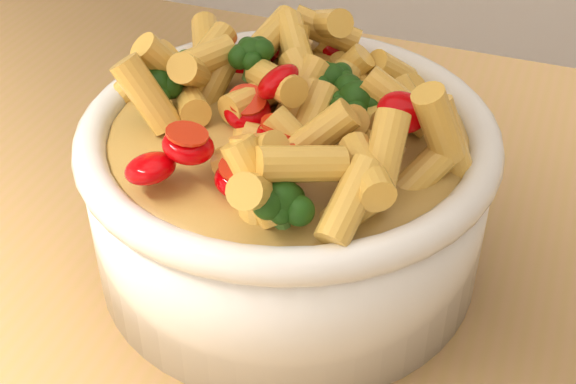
% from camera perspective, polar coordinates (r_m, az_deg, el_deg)
% --- Properties ---
extents(table, '(1.20, 0.80, 0.90)m').
position_cam_1_polar(table, '(0.63, -4.52, -13.12)').
color(table, '#A27545').
rests_on(table, ground).
extents(serving_bowl, '(0.27, 0.27, 0.12)m').
position_cam_1_polar(serving_bowl, '(0.54, 0.00, 0.12)').
color(serving_bowl, white).
rests_on(serving_bowl, table).
extents(pasta_salad, '(0.21, 0.21, 0.05)m').
position_cam_1_polar(pasta_salad, '(0.50, 0.00, 6.74)').
color(pasta_salad, '#FFC650').
rests_on(pasta_salad, serving_bowl).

